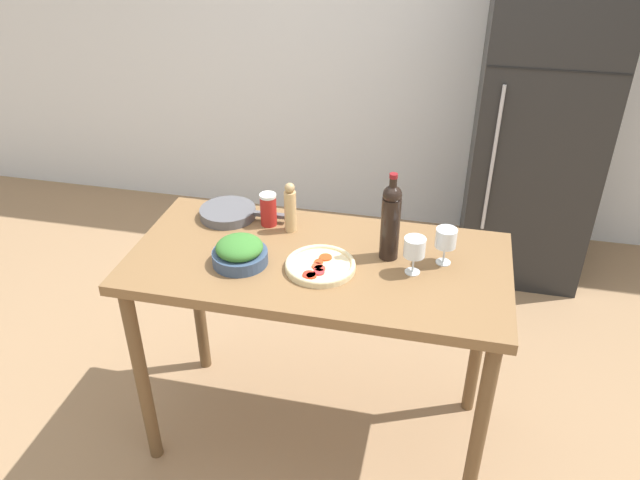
{
  "coord_description": "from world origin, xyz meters",
  "views": [
    {
      "loc": [
        0.45,
        -1.94,
        2.24
      ],
      "look_at": [
        0.0,
        0.04,
        1.0
      ],
      "focal_mm": 35.0,
      "sensor_mm": 36.0,
      "label": 1
    }
  ],
  "objects_px": {
    "wine_bottle": "(391,220)",
    "salad_bowl": "(240,252)",
    "wine_glass_far": "(446,239)",
    "pepper_mill": "(290,208)",
    "refrigerator": "(538,124)",
    "wine_glass_near": "(414,249)",
    "cast_iron_skillet": "(229,212)",
    "salt_canister": "(268,209)",
    "homemade_pizza": "(320,265)"
  },
  "relations": [
    {
      "from": "homemade_pizza",
      "to": "pepper_mill",
      "type": "bearing_deg",
      "value": 125.88
    },
    {
      "from": "homemade_pizza",
      "to": "cast_iron_skillet",
      "type": "relative_size",
      "value": 0.69
    },
    {
      "from": "salt_canister",
      "to": "wine_bottle",
      "type": "bearing_deg",
      "value": -14.95
    },
    {
      "from": "salt_canister",
      "to": "cast_iron_skillet",
      "type": "bearing_deg",
      "value": 173.07
    },
    {
      "from": "pepper_mill",
      "to": "cast_iron_skillet",
      "type": "bearing_deg",
      "value": 170.1
    },
    {
      "from": "salad_bowl",
      "to": "wine_bottle",
      "type": "bearing_deg",
      "value": 16.97
    },
    {
      "from": "wine_glass_near",
      "to": "wine_glass_far",
      "type": "bearing_deg",
      "value": 40.02
    },
    {
      "from": "salt_canister",
      "to": "cast_iron_skillet",
      "type": "xyz_separation_m",
      "value": [
        -0.19,
        0.02,
        -0.05
      ]
    },
    {
      "from": "salad_bowl",
      "to": "salt_canister",
      "type": "distance_m",
      "value": 0.3
    },
    {
      "from": "refrigerator",
      "to": "wine_bottle",
      "type": "height_order",
      "value": "refrigerator"
    },
    {
      "from": "wine_bottle",
      "to": "cast_iron_skillet",
      "type": "height_order",
      "value": "wine_bottle"
    },
    {
      "from": "pepper_mill",
      "to": "salt_canister",
      "type": "height_order",
      "value": "pepper_mill"
    },
    {
      "from": "wine_bottle",
      "to": "cast_iron_skillet",
      "type": "distance_m",
      "value": 0.73
    },
    {
      "from": "wine_glass_far",
      "to": "homemade_pizza",
      "type": "height_order",
      "value": "wine_glass_far"
    },
    {
      "from": "wine_glass_near",
      "to": "salad_bowl",
      "type": "bearing_deg",
      "value": -172.99
    },
    {
      "from": "salt_canister",
      "to": "cast_iron_skillet",
      "type": "relative_size",
      "value": 0.37
    },
    {
      "from": "salad_bowl",
      "to": "salt_canister",
      "type": "xyz_separation_m",
      "value": [
        0.02,
        0.3,
        0.02
      ]
    },
    {
      "from": "wine_bottle",
      "to": "cast_iron_skillet",
      "type": "xyz_separation_m",
      "value": [
        -0.7,
        0.16,
        -0.14
      ]
    },
    {
      "from": "wine_glass_near",
      "to": "wine_glass_far",
      "type": "height_order",
      "value": "same"
    },
    {
      "from": "wine_glass_near",
      "to": "salad_bowl",
      "type": "height_order",
      "value": "wine_glass_near"
    },
    {
      "from": "wine_bottle",
      "to": "salt_canister",
      "type": "relative_size",
      "value": 2.5
    },
    {
      "from": "wine_glass_far",
      "to": "pepper_mill",
      "type": "relative_size",
      "value": 0.68
    },
    {
      "from": "salt_canister",
      "to": "cast_iron_skillet",
      "type": "height_order",
      "value": "salt_canister"
    },
    {
      "from": "wine_glass_near",
      "to": "pepper_mill",
      "type": "height_order",
      "value": "pepper_mill"
    },
    {
      "from": "pepper_mill",
      "to": "refrigerator",
      "type": "bearing_deg",
      "value": 53.99
    },
    {
      "from": "wine_bottle",
      "to": "salad_bowl",
      "type": "height_order",
      "value": "wine_bottle"
    },
    {
      "from": "refrigerator",
      "to": "wine_bottle",
      "type": "distance_m",
      "value": 1.73
    },
    {
      "from": "refrigerator",
      "to": "salt_canister",
      "type": "xyz_separation_m",
      "value": [
        -1.18,
        -1.45,
        0.08
      ]
    },
    {
      "from": "refrigerator",
      "to": "salad_bowl",
      "type": "relative_size",
      "value": 8.94
    },
    {
      "from": "wine_glass_far",
      "to": "salt_canister",
      "type": "bearing_deg",
      "value": 169.53
    },
    {
      "from": "salad_bowl",
      "to": "cast_iron_skillet",
      "type": "bearing_deg",
      "value": 116.75
    },
    {
      "from": "homemade_pizza",
      "to": "wine_glass_far",
      "type": "bearing_deg",
      "value": 17.67
    },
    {
      "from": "homemade_pizza",
      "to": "salt_canister",
      "type": "xyz_separation_m",
      "value": [
        -0.28,
        0.27,
        0.06
      ]
    },
    {
      "from": "wine_bottle",
      "to": "pepper_mill",
      "type": "xyz_separation_m",
      "value": [
        -0.41,
        0.11,
        -0.06
      ]
    },
    {
      "from": "refrigerator",
      "to": "salad_bowl",
      "type": "bearing_deg",
      "value": -124.34
    },
    {
      "from": "pepper_mill",
      "to": "homemade_pizza",
      "type": "bearing_deg",
      "value": -54.12
    },
    {
      "from": "refrigerator",
      "to": "wine_glass_far",
      "type": "xyz_separation_m",
      "value": [
        -0.45,
        -1.59,
        0.11
      ]
    },
    {
      "from": "refrigerator",
      "to": "salt_canister",
      "type": "height_order",
      "value": "refrigerator"
    },
    {
      "from": "pepper_mill",
      "to": "salt_canister",
      "type": "relative_size",
      "value": 1.53
    },
    {
      "from": "homemade_pizza",
      "to": "wine_bottle",
      "type": "bearing_deg",
      "value": 30.17
    },
    {
      "from": "salad_bowl",
      "to": "homemade_pizza",
      "type": "bearing_deg",
      "value": 5.11
    },
    {
      "from": "refrigerator",
      "to": "salad_bowl",
      "type": "height_order",
      "value": "refrigerator"
    },
    {
      "from": "pepper_mill",
      "to": "cast_iron_skillet",
      "type": "height_order",
      "value": "pepper_mill"
    },
    {
      "from": "wine_bottle",
      "to": "salt_canister",
      "type": "height_order",
      "value": "wine_bottle"
    },
    {
      "from": "refrigerator",
      "to": "salt_canister",
      "type": "distance_m",
      "value": 1.87
    },
    {
      "from": "wine_bottle",
      "to": "wine_glass_far",
      "type": "xyz_separation_m",
      "value": [
        0.21,
        0.0,
        -0.06
      ]
    },
    {
      "from": "refrigerator",
      "to": "wine_glass_far",
      "type": "distance_m",
      "value": 1.66
    },
    {
      "from": "wine_glass_far",
      "to": "salad_bowl",
      "type": "bearing_deg",
      "value": -167.28
    },
    {
      "from": "wine_glass_far",
      "to": "refrigerator",
      "type": "bearing_deg",
      "value": 74.03
    },
    {
      "from": "wine_bottle",
      "to": "refrigerator",
      "type": "bearing_deg",
      "value": 67.42
    }
  ]
}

